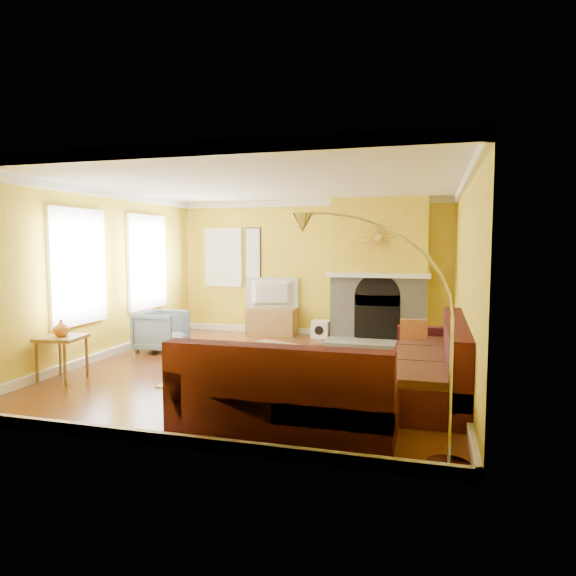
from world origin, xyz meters
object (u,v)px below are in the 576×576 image
(media_console, at_px, (272,321))
(armchair, at_px, (162,331))
(coffee_table, at_px, (270,365))
(side_table, at_px, (62,358))
(arc_lamp, at_px, (380,340))
(sectional_sofa, at_px, (342,358))

(media_console, bearing_deg, armchair, -123.96)
(coffee_table, xyz_separation_m, side_table, (-2.70, -0.76, 0.09))
(media_console, height_order, arc_lamp, arc_lamp)
(coffee_table, distance_m, media_console, 3.45)
(coffee_table, xyz_separation_m, armchair, (-2.37, 1.30, 0.13))
(armchair, xyz_separation_m, arc_lamp, (4.04, -3.52, 0.70))
(sectional_sofa, xyz_separation_m, side_table, (-3.74, -0.41, -0.15))
(sectional_sofa, bearing_deg, media_console, 119.56)
(coffee_table, xyz_separation_m, media_console, (-1.02, 3.30, 0.06))
(side_table, height_order, arc_lamp, arc_lamp)
(media_console, bearing_deg, sectional_sofa, -60.44)
(sectional_sofa, height_order, side_table, sectional_sofa)
(media_console, relative_size, side_table, 1.64)
(arc_lamp, bearing_deg, coffee_table, 126.96)
(arc_lamp, bearing_deg, armchair, 138.93)
(armchair, bearing_deg, side_table, 169.52)
(sectional_sofa, distance_m, side_table, 3.77)
(armchair, height_order, arc_lamp, arc_lamp)
(sectional_sofa, relative_size, media_console, 3.61)
(sectional_sofa, bearing_deg, arc_lamp, -71.44)
(coffee_table, relative_size, media_console, 1.10)
(sectional_sofa, relative_size, side_table, 5.93)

